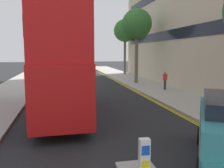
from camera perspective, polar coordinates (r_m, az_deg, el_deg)
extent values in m
cube|color=#ADA89E|center=(19.71, 14.27, -2.66)|extent=(4.00, 80.00, 0.14)
cube|color=yellow|center=(17.08, 10.85, -4.34)|extent=(0.10, 56.00, 0.01)
cube|color=yellow|center=(17.02, 10.35, -4.37)|extent=(0.10, 56.00, 0.01)
cube|color=white|center=(6.75, 7.64, -16.50)|extent=(0.28, 0.20, 0.95)
cube|color=blue|center=(6.58, 7.99, -15.34)|extent=(0.22, 0.01, 0.26)
cube|color=yellow|center=(6.74, 7.93, -18.32)|extent=(0.22, 0.01, 0.20)
cube|color=red|center=(14.25, -12.30, 0.36)|extent=(2.73, 10.85, 2.60)
cube|color=red|center=(14.17, -12.59, 10.65)|extent=(2.68, 10.63, 2.50)
cube|color=black|center=(14.21, -12.33, 1.56)|extent=(2.75, 10.42, 0.84)
cube|color=black|center=(14.17, -12.60, 11.05)|extent=(2.74, 10.20, 0.80)
cube|color=yellow|center=(19.52, -12.65, 6.80)|extent=(2.00, 0.10, 0.44)
cube|color=maroon|center=(14.30, -12.74, 15.86)|extent=(2.46, 9.77, 0.10)
cylinder|color=black|center=(17.77, -16.38, -2.36)|extent=(0.32, 1.05, 1.04)
cylinder|color=black|center=(17.79, -8.31, -2.12)|extent=(0.32, 1.05, 1.04)
cylinder|color=black|center=(11.24, -18.32, -8.10)|extent=(0.32, 1.05, 1.04)
cylinder|color=black|center=(11.28, -5.46, -7.70)|extent=(0.32, 1.05, 1.04)
cylinder|color=black|center=(9.92, 20.18, -11.37)|extent=(0.55, 0.69, 0.68)
cylinder|color=#2D2D38|center=(22.24, 12.41, -0.18)|extent=(0.22, 0.22, 0.85)
cube|color=red|center=(22.16, 12.46, 1.63)|extent=(0.34, 0.22, 0.56)
sphere|color=#9E7051|center=(22.13, 12.49, 2.64)|extent=(0.20, 0.20, 0.20)
cylinder|color=#6B6047|center=(26.42, 5.80, 6.10)|extent=(0.37, 0.37, 5.40)
cylinder|color=#6B6047|center=(26.66, 7.63, 13.09)|extent=(0.40, 1.63, 1.19)
cylinder|color=#6B6047|center=(27.11, 5.84, 12.70)|extent=(1.20, 0.44, 0.90)
cylinder|color=#6B6047|center=(26.93, 4.49, 13.00)|extent=(1.23, 1.11, 1.13)
cylinder|color=#6B6047|center=(26.11, 5.00, 12.91)|extent=(0.70, 1.11, 0.90)
cylinder|color=#6B6047|center=(25.90, 6.81, 13.22)|extent=(1.55, 0.50, 1.15)
sphere|color=#33702D|center=(26.59, 5.91, 14.00)|extent=(3.20, 3.20, 3.20)
cylinder|color=#6B6047|center=(37.44, 3.06, 6.68)|extent=(0.36, 0.36, 5.59)
cylinder|color=#6B6047|center=(37.56, 3.72, 11.38)|extent=(0.27, 0.88, 0.66)
cylinder|color=#6B6047|center=(38.14, 3.27, 11.55)|extent=(1.21, 0.66, 0.95)
cylinder|color=#6B6047|center=(37.76, 2.09, 11.67)|extent=(0.88, 1.24, 1.04)
cylinder|color=#6B6047|center=(37.23, 2.58, 11.47)|extent=(0.55, 0.90, 0.72)
cylinder|color=#6B6047|center=(37.02, 3.51, 11.62)|extent=(1.20, 0.37, 0.89)
sphere|color=#33702D|center=(37.58, 3.10, 12.52)|extent=(3.43, 3.43, 3.43)
cube|color=beige|center=(28.77, 21.79, 13.67)|extent=(10.00, 28.00, 13.64)
cube|color=black|center=(26.23, 12.25, 11.09)|extent=(0.04, 24.64, 1.00)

